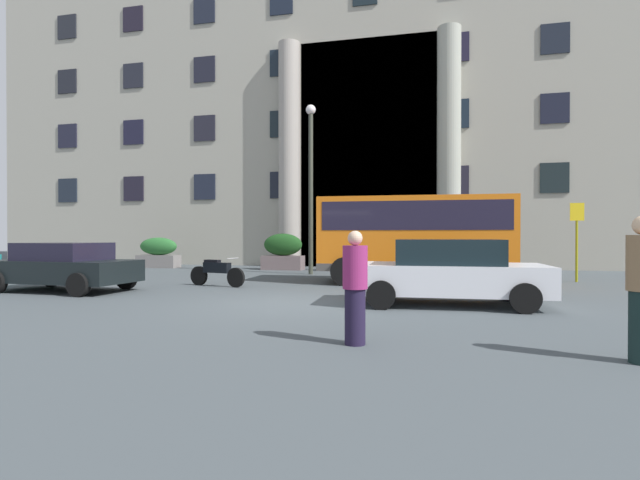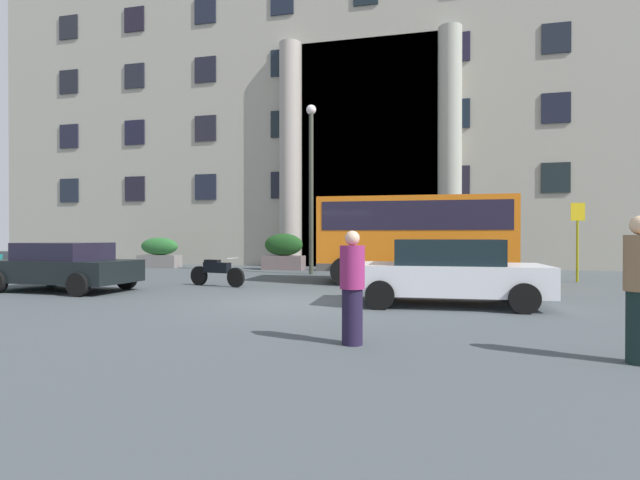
{
  "view_description": "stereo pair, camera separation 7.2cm",
  "coord_description": "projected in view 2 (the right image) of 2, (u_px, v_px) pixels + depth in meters",
  "views": [
    {
      "loc": [
        3.29,
        -10.53,
        1.57
      ],
      "look_at": [
        -0.3,
        4.62,
        1.43
      ],
      "focal_mm": 26.75,
      "sensor_mm": 36.0,
      "label": 1
    },
    {
      "loc": [
        3.36,
        -10.51,
        1.57
      ],
      "look_at": [
        -0.3,
        4.62,
        1.43
      ],
      "focal_mm": 26.75,
      "sensor_mm": 36.0,
      "label": 2
    }
  ],
  "objects": [
    {
      "name": "ground_plane",
      "position": [
        286.0,
        306.0,
        11.02
      ],
      "size": [
        80.0,
        64.0,
        0.12
      ],
      "primitive_type": "cube",
      "color": "#454C50"
    },
    {
      "name": "office_building_facade",
      "position": [
        377.0,
        100.0,
        27.91
      ],
      "size": [
        43.3,
        9.8,
        19.09
      ],
      "color": "#A09C8E",
      "rests_on": "ground_plane"
    },
    {
      "name": "orange_minibus",
      "position": [
        414.0,
        232.0,
        15.72
      ],
      "size": [
        6.21,
        2.95,
        2.81
      ],
      "rotation": [
        0.0,
        0.0,
        0.04
      ],
      "color": "orange",
      "rests_on": "ground_plane"
    },
    {
      "name": "bus_stop_sign",
      "position": [
        578.0,
        233.0,
        16.06
      ],
      "size": [
        0.44,
        0.08,
        2.68
      ],
      "color": "#929312",
      "rests_on": "ground_plane"
    },
    {
      "name": "hedge_planter_far_east",
      "position": [
        284.0,
        252.0,
        21.95
      ],
      "size": [
        1.9,
        0.81,
        1.67
      ],
      "color": "#705F5F",
      "rests_on": "ground_plane"
    },
    {
      "name": "hedge_planter_far_west",
      "position": [
        159.0,
        253.0,
        23.46
      ],
      "size": [
        2.07,
        0.76,
        1.48
      ],
      "color": "slate",
      "rests_on": "ground_plane"
    },
    {
      "name": "hedge_planter_west",
      "position": [
        348.0,
        255.0,
        21.18
      ],
      "size": [
        1.86,
        0.84,
        1.44
      ],
      "color": "#6C645C",
      "rests_on": "ground_plane"
    },
    {
      "name": "parked_compact_extra",
      "position": [
        64.0,
        266.0,
        13.49
      ],
      "size": [
        4.1,
        2.2,
        1.37
      ],
      "rotation": [
        0.0,
        0.0,
        -0.05
      ],
      "color": "black",
      "rests_on": "ground_plane"
    },
    {
      "name": "parked_estate_mid",
      "position": [
        447.0,
        272.0,
        10.75
      ],
      "size": [
        4.31,
        2.23,
        1.49
      ],
      "rotation": [
        0.0,
        0.0,
        0.04
      ],
      "color": "white",
      "rests_on": "ground_plane"
    },
    {
      "name": "motorcycle_far_end",
      "position": [
        216.0,
        271.0,
        14.8
      ],
      "size": [
        2.01,
        0.71,
        0.89
      ],
      "rotation": [
        0.0,
        0.0,
        -0.24
      ],
      "color": "black",
      "rests_on": "ground_plane"
    },
    {
      "name": "pedestrian_man_red_shirt",
      "position": [
        640.0,
        289.0,
        5.82
      ],
      "size": [
        0.36,
        0.36,
        1.82
      ],
      "rotation": [
        0.0,
        0.0,
        5.41
      ],
      "color": "black",
      "rests_on": "ground_plane"
    },
    {
      "name": "pedestrian_woman_with_bag",
      "position": [
        352.0,
        287.0,
        6.85
      ],
      "size": [
        0.36,
        0.36,
        1.64
      ],
      "rotation": [
        0.0,
        0.0,
        4.88
      ],
      "color": "#1D162F",
      "rests_on": "ground_plane"
    },
    {
      "name": "lamppost_plaza_centre",
      "position": [
        311.0,
        175.0,
        19.34
      ],
      "size": [
        0.4,
        0.4,
        6.89
      ],
      "color": "#3B3F33",
      "rests_on": "ground_plane"
    }
  ]
}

